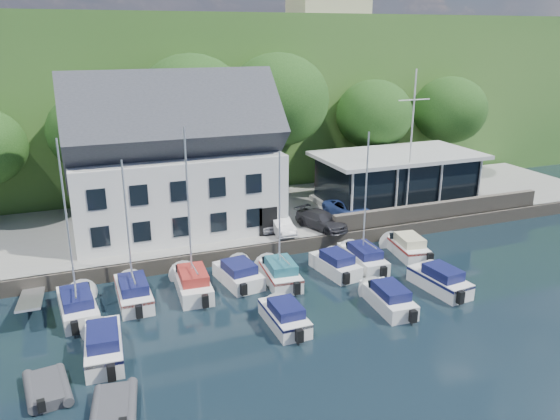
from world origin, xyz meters
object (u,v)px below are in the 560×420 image
Objects in this scene: car_dgrey at (321,220)px; boat_r2_2 at (284,314)px; car_blue at (348,208)px; boat_r1_6 at (365,201)px; boat_r2_0 at (103,342)px; boat_r1_1 at (128,227)px; flagpole at (411,145)px; boat_r1_7 at (407,245)px; dinghy_1 at (114,406)px; harbor_building at (174,168)px; boat_r1_2 at (189,219)px; boat_r2_3 at (388,296)px; car_white at (280,224)px; dinghy_0 at (47,387)px; club_pavilion at (397,178)px; boat_r2_4 at (440,278)px; boat_r1_4 at (279,213)px; car_silver at (263,222)px; boat_r1_3 at (238,272)px; boat_r1_5 at (335,262)px; boat_r1_0 at (69,239)px.

car_dgrey is 0.82× the size of boat_r2_2.
boat_r1_6 is at bearing -118.98° from car_blue.
boat_r1_1 is at bearing 72.28° from boat_r2_0.
boat_r2_0 is (-23.15, -10.13, -5.70)m from flagpole.
dinghy_1 is at bearing -146.03° from boat_r1_7.
harbor_building is 1.60× the size of boat_r1_2.
boat_r2_2 is 0.91× the size of boat_r2_3.
car_white is 0.91× the size of car_blue.
car_white is at bearing 31.37° from dinghy_0.
car_white is at bearing 69.14° from boat_r2_2.
club_pavilion is 2.35× the size of boat_r1_7.
flagpole is at bearing 35.77° from boat_r2_2.
boat_r2_3 is 4.01m from boat_r2_4.
boat_r1_4 is at bearing -65.20° from harbor_building.
boat_r1_1 is 2.91× the size of dinghy_1.
dinghy_1 is at bearing -115.65° from boat_r1_2.
flagpole is at bearing 65.94° from boat_r1_7.
car_silver is 1.05× the size of dinghy_1.
boat_r1_2 reaches higher than car_dgrey.
boat_r1_6 is at bearing -132.79° from club_pavilion.
boat_r1_7 is (4.33, -4.42, -0.90)m from car_dgrey.
boat_r2_0 is (-5.30, -5.07, -3.73)m from boat_r1_2.
flagpole is (10.46, 0.09, 4.87)m from car_white.
dinghy_1 is (-15.69, -14.02, -1.27)m from car_dgrey.
boat_r2_3 is at bearing -49.52° from boat_r1_3.
car_white reaches higher than boat_r1_7.
car_silver is 0.36× the size of boat_r1_4.
car_blue is 10.96m from boat_r1_4.
car_silver is (5.57, -2.69, -3.81)m from harbor_building.
car_white is 0.33× the size of flagpole.
boat_r1_6 reaches higher than boat_r2_3.
boat_r1_5 reaches higher than dinghy_0.
car_blue is 6.62m from flagpole.
boat_r1_4 is 7.70m from boat_r2_3.
club_pavilion is 6.03m from car_blue.
boat_r1_1 is 1.54× the size of boat_r2_3.
boat_r2_0 reaches higher than dinghy_0.
car_silver is 7.14m from boat_r1_5.
dinghy_1 is at bearing -88.24° from boat_r1_0.
boat_r1_1 is (-13.77, -4.60, 2.79)m from car_dgrey.
boat_r2_0 is 1.17× the size of boat_r2_2.
boat_r2_0 is at bearing -140.57° from car_white.
boat_r1_4 reaches higher than boat_r2_0.
boat_r1_7 is at bearing -86.09° from car_blue.
boat_r1_5 is at bearing 130.40° from boat_r2_4.
boat_r1_3 is 0.61× the size of boat_r1_6.
car_dgrey is 0.75× the size of boat_r2_3.
boat_r1_7 is at bearing 0.36° from boat_r1_1.
car_dgrey is 5.63m from boat_r1_6.
boat_r1_1 reaches higher than boat_r1_7.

